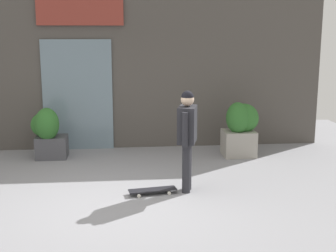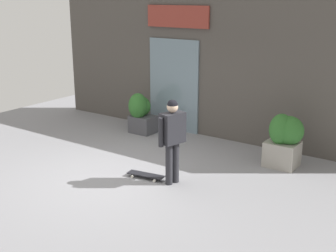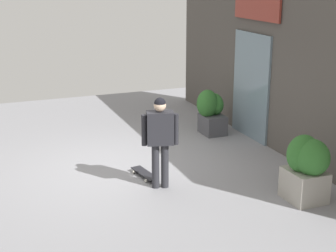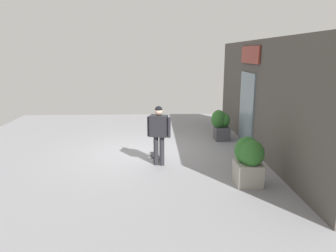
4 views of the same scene
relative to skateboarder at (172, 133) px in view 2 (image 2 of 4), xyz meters
name	(u,v)px [view 2 (image 2 of 4)]	position (x,y,z in m)	size (l,w,h in m)	color
ground_plane	(113,176)	(-1.12, -0.40, -0.97)	(12.00, 12.00, 0.00)	gray
building_facade	(204,69)	(-1.15, 3.01, 0.68)	(8.92, 0.31, 3.30)	#4C4742
skateboarder	(172,133)	(0.00, 0.00, 0.00)	(0.37, 0.61, 1.59)	#28282D
skateboard	(146,175)	(-0.55, -0.10, -0.91)	(0.77, 0.33, 0.08)	black
planter_box_left	(140,112)	(-2.48, 2.18, -0.44)	(0.71, 0.66, 1.03)	#47474C
planter_box_right	(284,138)	(1.36, 2.00, -0.37)	(0.72, 0.62, 1.10)	gray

